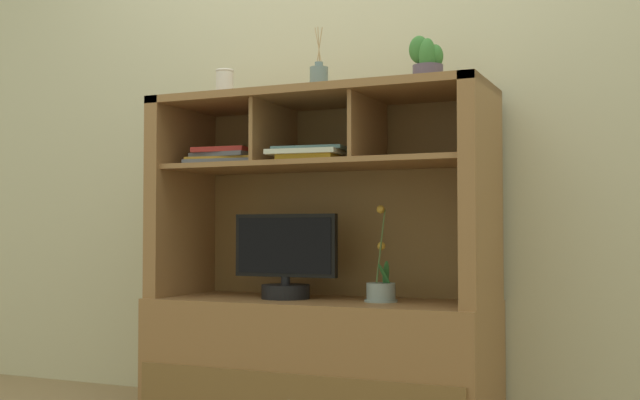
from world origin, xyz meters
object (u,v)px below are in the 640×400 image
tv_monitor (285,262)px  diffuser_bottle (319,79)px  media_console (321,317)px  potted_succulent (428,64)px  potted_orchid (381,289)px  magazine_stack_left (312,155)px  magazine_stack_centre (232,158)px  ceramic_vase (224,85)px

tv_monitor → diffuser_bottle: 0.72m
media_console → diffuser_bottle: diffuser_bottle is taller
diffuser_bottle → potted_succulent: size_ratio=1.33×
potted_orchid → magazine_stack_left: bearing=-167.8°
magazine_stack_centre → ceramic_vase: (-0.03, -0.01, 0.30)m
magazine_stack_left → magazine_stack_centre: 0.39m
tv_monitor → magazine_stack_left: 0.43m
ceramic_vase → potted_succulent: bearing=1.6°
magazine_stack_centre → ceramic_vase: 0.30m
tv_monitor → potted_succulent: potted_succulent is taller
tv_monitor → potted_orchid: 0.40m
diffuser_bottle → magazine_stack_left: bearing=-97.0°
potted_orchid → magazine_stack_centre: size_ratio=1.06×
tv_monitor → diffuser_bottle: diffuser_bottle is taller
ceramic_vase → magazine_stack_centre: bearing=11.8°
media_console → magazine_stack_left: 0.62m
magazine_stack_left → magazine_stack_centre: bearing=170.8°
potted_orchid → magazine_stack_left: magazine_stack_left is taller
potted_orchid → magazine_stack_left: (-0.26, -0.06, 0.50)m
ceramic_vase → tv_monitor: bearing=-3.8°
magazine_stack_centre → tv_monitor: bearing=-5.8°
magazine_stack_left → tv_monitor: bearing=164.3°
diffuser_bottle → magazine_stack_centre: bearing=178.1°
media_console → magazine_stack_centre: bearing=-179.1°
ceramic_vase → media_console: bearing=1.7°
magazine_stack_left → potted_succulent: (0.43, 0.08, 0.33)m
tv_monitor → magazine_stack_centre: size_ratio=1.26×
potted_orchid → potted_succulent: potted_succulent is taller
tv_monitor → ceramic_vase: 0.78m
media_console → ceramic_vase: (-0.43, -0.01, 0.93)m
diffuser_bottle → potted_orchid: bearing=1.2°
tv_monitor → media_console: bearing=13.3°
media_console → ceramic_vase: size_ratio=10.29×
diffuser_bottle → potted_succulent: diffuser_bottle is taller
magazine_stack_left → ceramic_vase: bearing=172.4°
tv_monitor → ceramic_vase: size_ratio=3.35×
potted_orchid → magazine_stack_left: size_ratio=1.14×
magazine_stack_left → potted_orchid: bearing=12.2°
tv_monitor → magazine_stack_left: bearing=-15.7°
tv_monitor → magazine_stack_centre: magazine_stack_centre is taller
potted_orchid → ceramic_vase: ceramic_vase is taller
media_console → potted_orchid: 0.28m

